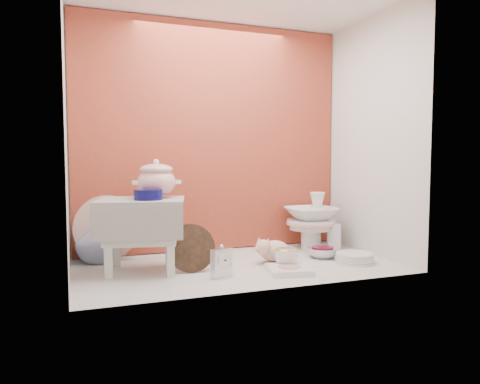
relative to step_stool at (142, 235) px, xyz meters
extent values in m
plane|color=silver|center=(0.53, -0.05, -0.20)|extent=(1.80, 1.80, 0.00)
cube|color=#A23C28|center=(0.53, 0.45, 0.55)|extent=(1.80, 0.06, 1.50)
cube|color=silver|center=(-0.37, -0.05, 0.55)|extent=(0.06, 1.00, 1.50)
cube|color=silver|center=(1.43, -0.05, 0.55)|extent=(0.06, 1.00, 1.50)
cylinder|color=#0A094A|center=(0.03, -0.06, 0.22)|extent=(0.20, 0.20, 0.05)
imported|color=white|center=(-0.22, 0.31, -0.07)|extent=(0.27, 0.27, 0.26)
cube|color=silver|center=(0.37, -0.26, -0.11)|extent=(0.12, 0.08, 0.17)
ellipsoid|color=beige|center=(0.76, -0.05, -0.13)|extent=(0.25, 0.18, 0.14)
cylinder|color=white|center=(0.76, -0.20, -0.19)|extent=(0.16, 0.16, 0.01)
imported|color=white|center=(0.76, -0.20, -0.14)|extent=(0.16, 0.16, 0.10)
cube|color=white|center=(0.73, -0.30, -0.18)|extent=(0.26, 0.26, 0.03)
cylinder|color=white|center=(1.20, -0.23, -0.17)|extent=(0.30, 0.30, 0.06)
imported|color=silver|center=(1.10, -0.04, -0.17)|extent=(0.23, 0.23, 0.06)
cylinder|color=silver|center=(1.27, 0.11, -0.11)|extent=(0.12, 0.12, 0.18)
camera|label=1|loc=(-0.34, -2.45, 0.41)|focal=33.92mm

